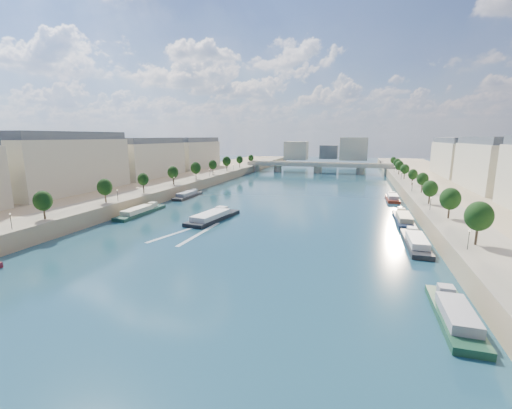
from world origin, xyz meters
The scene contains 16 objects.
ground centered at (0.00, 100.00, 0.00)m, with size 700.00×700.00×0.00m, color #0D303C.
quay_left centered at (-72.00, 100.00, 2.50)m, with size 44.00×520.00×5.00m, color #9E8460.
quay_right centered at (72.00, 100.00, 2.50)m, with size 44.00×520.00×5.00m, color #9E8460.
pave_left centered at (-57.00, 100.00, 5.05)m, with size 14.00×520.00×0.10m, color gray.
pave_right centered at (57.00, 100.00, 5.05)m, with size 14.00×520.00×0.10m, color gray.
trees_left centered at (-55.00, 102.00, 10.48)m, with size 4.80×268.80×8.26m.
trees_right centered at (55.00, 110.00, 10.48)m, with size 4.80×268.80×8.26m.
lamps_left centered at (-52.50, 90.00, 7.78)m, with size 0.36×200.36×4.28m.
lamps_right centered at (52.50, 105.00, 7.78)m, with size 0.36×200.36×4.28m.
buildings_left centered at (-85.00, 112.00, 16.45)m, with size 16.00×226.00×23.20m.
skyline centered at (3.19, 319.52, 14.66)m, with size 79.00×42.00×22.00m.
bridge centered at (0.00, 237.59, 5.08)m, with size 112.00×12.00×8.15m.
tour_barge centered at (-16.72, 72.81, 0.91)m, with size 10.86×26.04×3.60m.
wake centered at (-16.72, 56.15, 0.02)m, with size 11.39×26.02×0.04m.
moored_barges_left centered at (-45.50, 41.99, 0.84)m, with size 5.00×151.36×3.60m.
moored_barges_right centered at (45.50, 58.20, 0.84)m, with size 5.00×158.18×3.60m.
Camera 1 is at (29.87, -31.96, 28.03)m, focal length 24.00 mm.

